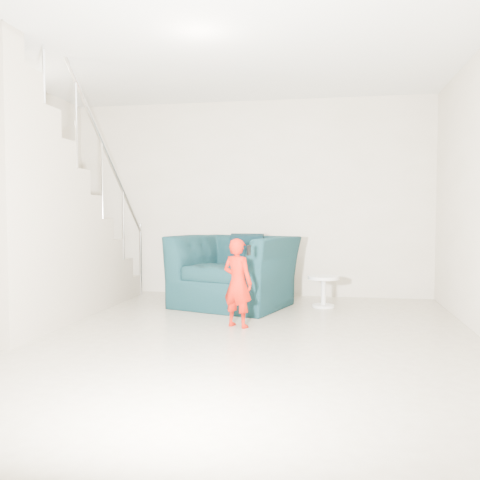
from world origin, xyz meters
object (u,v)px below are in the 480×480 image
object	(u,v)px
side_table	(323,286)
staircase	(27,232)
armchair	(234,271)
toddler	(238,283)

from	to	relation	value
side_table	staircase	xyz separation A→B (m)	(-3.05, -1.39, 0.69)
armchair	side_table	distance (m)	1.11
toddler	side_table	distance (m)	1.51
staircase	armchair	bearing A→B (deg)	33.18
toddler	side_table	world-z (taller)	toddler
side_table	staircase	distance (m)	3.42
toddler	staircase	xyz separation A→B (m)	(-2.21, -0.15, 0.50)
armchair	staircase	xyz separation A→B (m)	(-1.96, -1.28, 0.51)
side_table	toddler	bearing A→B (deg)	-123.96
armchair	staircase	bearing A→B (deg)	-129.08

